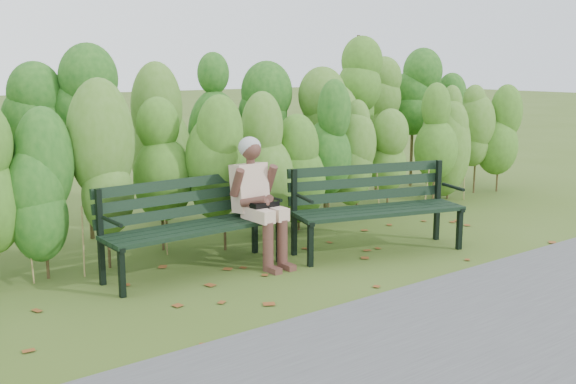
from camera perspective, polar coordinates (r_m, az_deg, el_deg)
ground at (r=6.80m, az=1.79°, el=-6.67°), size 80.00×80.00×0.00m
footpath at (r=5.37m, az=17.03°, el=-12.00°), size 60.00×2.50×0.01m
hedge_band at (r=8.05m, az=-6.53°, el=5.18°), size 11.04×1.67×2.42m
leaf_litter at (r=6.48m, az=-1.27°, el=-7.52°), size 5.27×2.08×0.01m
bench_left at (r=6.73m, az=-8.34°, el=-2.19°), size 1.84×0.63×0.92m
bench_right at (r=7.46m, az=7.33°, el=-0.76°), size 1.98×1.11×0.94m
seated_woman at (r=6.90m, az=-2.62°, el=-0.05°), size 0.51×0.75×1.31m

